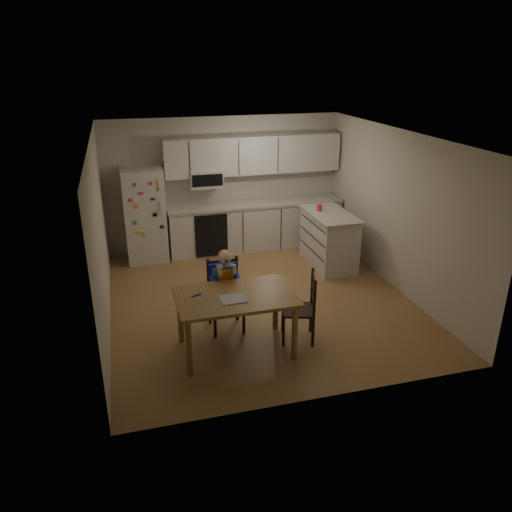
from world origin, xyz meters
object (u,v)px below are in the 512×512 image
at_px(red_cup, 319,208).
at_px(chair_booster, 225,281).
at_px(chair_side, 306,303).
at_px(refrigerator, 145,215).
at_px(kitchen_island, 329,239).
at_px(dining_table, 235,303).

distance_m(red_cup, chair_booster, 2.85).
bearing_deg(chair_side, red_cup, 171.44).
height_order(refrigerator, red_cup, refrigerator).
distance_m(kitchen_island, red_cup, 0.58).
distance_m(kitchen_island, chair_booster, 2.82).
relative_size(red_cup, dining_table, 0.08).
xyz_separation_m(refrigerator, chair_side, (1.81, -3.43, -0.31)).
height_order(refrigerator, chair_side, refrigerator).
bearing_deg(chair_booster, chair_side, -32.08).
height_order(red_cup, dining_table, red_cup).
bearing_deg(kitchen_island, chair_side, -119.67).
bearing_deg(red_cup, refrigerator, 162.12).
xyz_separation_m(kitchen_island, dining_table, (-2.25, -2.31, 0.19)).
distance_m(refrigerator, dining_table, 3.57).
distance_m(red_cup, chair_side, 2.78).
relative_size(kitchen_island, dining_table, 0.90).
bearing_deg(chair_side, kitchen_island, 167.18).
bearing_deg(refrigerator, kitchen_island, -20.19).
xyz_separation_m(red_cup, chair_booster, (-2.11, -1.88, -0.33)).
bearing_deg(chair_side, refrigerator, -135.40).
distance_m(chair_booster, chair_side, 1.13).
distance_m(refrigerator, chair_booster, 2.97).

